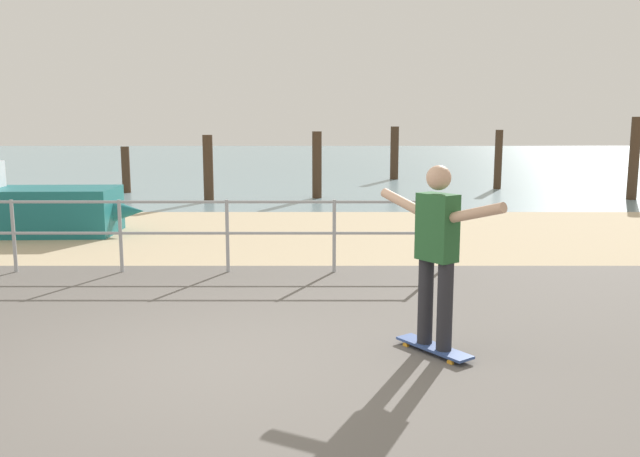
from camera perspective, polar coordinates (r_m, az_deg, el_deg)
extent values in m
cube|color=#605B56|center=(4.95, -12.48, -16.00)|extent=(24.00, 10.00, 0.04)
cube|color=tan|center=(12.58, -4.73, -0.45)|extent=(24.00, 6.00, 0.04)
cube|color=#75939E|center=(40.44, -1.53, 6.15)|extent=(72.00, 50.00, 0.04)
cylinder|color=#9EA0A5|center=(10.07, -25.44, -0.67)|extent=(0.05, 0.05, 1.05)
cylinder|color=#9EA0A5|center=(9.53, -17.23, -0.71)|extent=(0.05, 0.05, 1.05)
cylinder|color=#9EA0A5|center=(9.20, -8.23, -0.73)|extent=(0.05, 0.05, 1.05)
cylinder|color=#9EA0A5|center=(9.11, 1.19, -0.74)|extent=(0.05, 0.05, 1.05)
cylinder|color=#9EA0A5|center=(9.26, 10.54, -0.72)|extent=(0.05, 0.05, 1.05)
cylinder|color=#9EA0A5|center=(9.46, -17.37, 2.25)|extent=(9.03, 0.04, 0.04)
cylinder|color=#9EA0A5|center=(9.52, -17.24, -0.40)|extent=(9.03, 0.04, 0.04)
cone|color=#19666B|center=(12.99, -17.68, 1.46)|extent=(1.13, 0.81, 0.77)
cube|color=#334C8C|center=(6.10, 9.92, -10.27)|extent=(0.63, 0.77, 0.02)
cylinder|color=orange|center=(5.99, 12.41, -11.14)|extent=(0.06, 0.07, 0.06)
cylinder|color=orange|center=(5.88, 11.35, -11.50)|extent=(0.06, 0.07, 0.06)
cylinder|color=orange|center=(6.35, 8.58, -9.84)|extent=(0.06, 0.07, 0.06)
cylinder|color=orange|center=(6.25, 7.52, -10.15)|extent=(0.06, 0.07, 0.06)
cylinder|color=#26262B|center=(5.90, 10.87, -6.78)|extent=(0.14, 0.14, 0.80)
cylinder|color=#26262B|center=(6.06, 9.21, -6.31)|extent=(0.14, 0.14, 0.80)
cube|color=#26592D|center=(5.83, 10.22, 0.11)|extent=(0.37, 0.41, 0.60)
sphere|color=tan|center=(5.78, 10.34, 4.42)|extent=(0.22, 0.22, 0.22)
cylinder|color=tan|center=(5.51, 13.61, 1.36)|extent=(0.40, 0.50, 0.23)
cylinder|color=tan|center=(6.12, 7.25, 2.29)|extent=(0.40, 0.50, 0.23)
cylinder|color=#422D1E|center=(20.80, -16.80, 4.95)|extent=(0.25, 0.25, 1.43)
cylinder|color=#422D1E|center=(17.82, -9.89, 5.20)|extent=(0.27, 0.27, 1.82)
cylinder|color=#422D1E|center=(18.43, -0.34, 5.59)|extent=(0.27, 0.27, 1.91)
cylinder|color=#422D1E|center=(25.09, 6.50, 6.60)|extent=(0.32, 0.32, 2.03)
cylinder|color=#422D1E|center=(21.89, 15.35, 5.86)|extent=(0.24, 0.24, 1.93)
cylinder|color=#422D1E|center=(20.06, 25.86, 5.54)|extent=(0.27, 0.27, 2.31)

